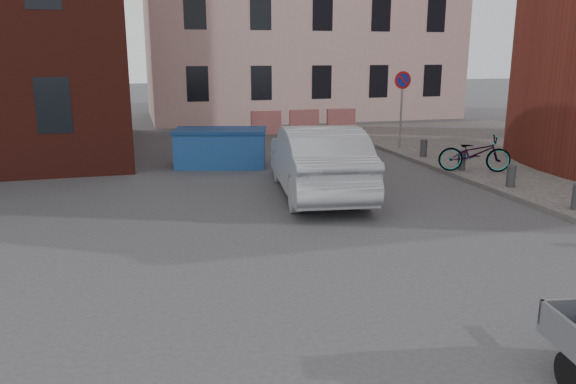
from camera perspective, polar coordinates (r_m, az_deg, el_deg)
name	(u,v)px	position (r m, az deg, el deg)	size (l,w,h in m)	color
ground	(329,262)	(9.39, 4.19, -7.07)	(120.00, 120.00, 0.00)	#38383A
no_parking_sign	(402,94)	(19.92, 11.52, 9.77)	(0.60, 0.09, 2.65)	gray
bollards	(511,176)	(15.01, 21.72, 1.53)	(0.22, 9.02, 0.55)	#3A3A3D
barriers	(304,121)	(24.50, 1.67, 7.20)	(4.70, 0.18, 1.00)	red
dumpster	(221,148)	(17.16, -6.86, 4.50)	(3.01, 2.06, 1.15)	#1E4B92
silver_car	(318,160)	(13.63, 3.03, 3.29)	(1.80, 5.15, 1.70)	#ABADB3
bicycle	(475,153)	(16.59, 18.43, 3.76)	(0.69, 1.97, 1.03)	black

